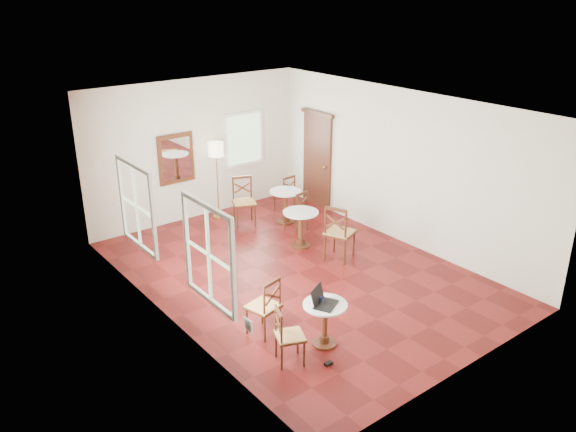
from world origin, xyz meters
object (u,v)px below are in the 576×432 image
at_px(chair_back_b, 244,201).
at_px(laptop, 322,300).
at_px(cafe_table_mid, 301,225).
at_px(cafe_table_back, 286,203).
at_px(cafe_table_near, 325,320).
at_px(mouse, 325,302).
at_px(chair_near_a, 264,306).
at_px(navy_mug, 320,299).
at_px(water_glass, 324,303).
at_px(chair_mid_a, 297,211).
at_px(chair_near_b, 288,336).
at_px(power_adapter, 328,363).
at_px(chair_mid_b, 339,233).
at_px(floor_lamp, 216,154).
at_px(chair_back_a, 285,193).

relative_size(chair_back_b, laptop, 2.26).
height_order(cafe_table_mid, cafe_table_back, cafe_table_mid).
xyz_separation_m(cafe_table_near, cafe_table_back, (2.34, 3.95, 0.03)).
height_order(cafe_table_back, mouse, cafe_table_back).
relative_size(cafe_table_back, chair_near_a, 0.78).
relative_size(cafe_table_back, navy_mug, 6.57).
distance_m(laptop, water_glass, 0.04).
relative_size(laptop, water_glass, 4.39).
bearing_deg(chair_back_b, cafe_table_back, -8.94).
bearing_deg(cafe_table_near, chair_mid_a, 56.94).
xyz_separation_m(cafe_table_back, chair_mid_a, (-0.11, -0.52, -0.00)).
height_order(chair_near_a, chair_near_b, chair_near_a).
bearing_deg(chair_near_a, water_glass, 106.46).
bearing_deg(chair_near_b, chair_mid_a, -17.67).
bearing_deg(mouse, navy_mug, 125.57).
distance_m(mouse, navy_mug, 0.07).
xyz_separation_m(cafe_table_near, power_adapter, (-0.27, -0.40, -0.39)).
bearing_deg(mouse, chair_mid_b, 52.25).
distance_m(chair_mid_a, chair_back_b, 1.18).
bearing_deg(chair_mid_a, cafe_table_back, -111.40).
xyz_separation_m(chair_mid_b, power_adapter, (-2.30, -2.33, -0.51)).
relative_size(navy_mug, power_adapter, 0.99).
distance_m(water_glass, power_adapter, 0.82).
distance_m(chair_back_b, mouse, 4.68).
xyz_separation_m(cafe_table_mid, mouse, (-1.82, -2.78, 0.23)).
bearing_deg(chair_mid_b, chair_near_a, 92.46).
height_order(chair_near_b, laptop, laptop).
bearing_deg(chair_near_a, chair_near_b, 64.94).
bearing_deg(cafe_table_near, power_adapter, -124.16).
xyz_separation_m(chair_near_a, power_adapter, (0.23, -1.15, -0.43)).
bearing_deg(water_glass, chair_mid_a, 56.57).
bearing_deg(navy_mug, chair_near_a, 125.71).
distance_m(cafe_table_near, chair_near_a, 0.91).
xyz_separation_m(chair_mid_a, navy_mug, (-2.25, -3.34, 0.26)).
bearing_deg(water_glass, floor_lamp, 74.57).
relative_size(cafe_table_near, navy_mug, 6.09).
height_order(chair_mid_a, chair_back_b, chair_back_b).
height_order(cafe_table_back, laptop, laptop).
bearing_deg(navy_mug, cafe_table_near, -75.15).
bearing_deg(chair_mid_a, chair_near_a, 34.98).
bearing_deg(chair_mid_b, cafe_table_back, -31.17).
distance_m(chair_back_a, navy_mug, 5.17).
height_order(cafe_table_near, chair_mid_a, chair_mid_a).
relative_size(chair_near_a, power_adapter, 8.30).
distance_m(chair_mid_a, mouse, 4.07).
distance_m(chair_mid_b, mouse, 2.78).
xyz_separation_m(cafe_table_mid, chair_mid_a, (0.41, 0.63, -0.01)).
distance_m(chair_near_a, laptop, 0.91).
height_order(mouse, power_adapter, mouse).
xyz_separation_m(chair_mid_a, floor_lamp, (-0.87, 1.66, 0.99)).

